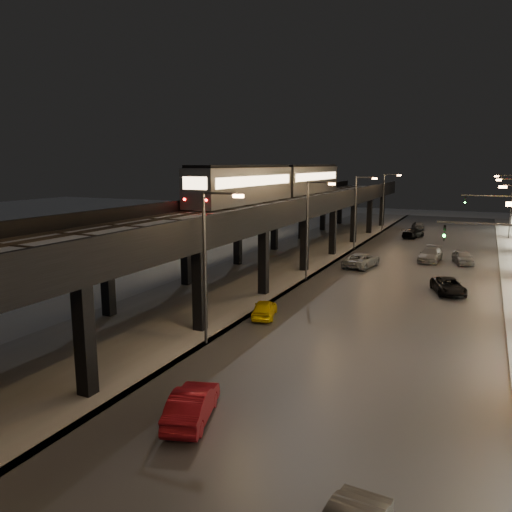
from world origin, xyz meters
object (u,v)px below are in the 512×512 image
at_px(car_taxi, 264,309).
at_px(car_far_white, 418,226).
at_px(car_near_white, 192,406).
at_px(car_mid_dark, 413,233).
at_px(subway_train, 280,181).
at_px(car_mid_silver, 361,260).
at_px(car_onc_dark, 449,287).
at_px(car_onc_white, 430,255).
at_px(car_onc_red, 463,258).

height_order(car_taxi, car_far_white, car_far_white).
bearing_deg(car_near_white, car_mid_dark, -108.17).
height_order(subway_train, car_mid_silver, subway_train).
bearing_deg(car_near_white, car_far_white, -107.58).
xyz_separation_m(car_near_white, car_far_white, (0.68, 67.42, -0.02)).
relative_size(subway_train, car_onc_dark, 8.30).
height_order(car_onc_white, car_onc_red, car_onc_white).
bearing_deg(car_mid_silver, car_mid_dark, -85.95).
distance_m(car_mid_silver, car_onc_red, 11.26).
height_order(car_taxi, car_onc_dark, car_onc_dark).
xyz_separation_m(car_mid_dark, car_onc_white, (4.15, -17.52, 0.06)).
bearing_deg(car_taxi, car_near_white, 86.62).
xyz_separation_m(car_mid_silver, car_onc_dark, (8.92, -7.71, -0.10)).
relative_size(car_mid_silver, car_onc_red, 1.28).
distance_m(car_taxi, car_onc_red, 28.44).
height_order(car_taxi, car_mid_dark, car_mid_dark).
xyz_separation_m(subway_train, car_near_white, (11.86, -38.80, -7.80)).
bearing_deg(subway_train, car_onc_white, 4.16).
bearing_deg(car_near_white, car_mid_silver, -105.64).
relative_size(car_taxi, car_far_white, 0.92).
distance_m(car_onc_white, car_onc_red, 3.27).
bearing_deg(car_onc_red, car_onc_white, 165.88).
xyz_separation_m(car_mid_silver, car_onc_white, (6.13, 6.16, -0.00)).
bearing_deg(car_mid_dark, car_near_white, 101.94).
height_order(car_onc_dark, car_onc_red, car_onc_red).
xyz_separation_m(car_mid_silver, car_far_white, (1.48, 33.53, -0.07)).
relative_size(car_near_white, car_mid_silver, 0.79).
bearing_deg(car_far_white, car_onc_white, 84.01).
distance_m(car_onc_dark, car_onc_white, 14.15).
height_order(car_taxi, car_onc_white, car_onc_white).
distance_m(car_taxi, car_onc_dark, 16.39).
xyz_separation_m(subway_train, car_onc_white, (17.18, 1.25, -7.76)).
relative_size(car_onc_dark, car_onc_red, 1.10).
xyz_separation_m(car_taxi, car_onc_dark, (11.08, 12.08, 0.02)).
distance_m(car_mid_silver, car_onc_white, 8.69).
xyz_separation_m(car_near_white, car_onc_white, (5.32, 40.05, 0.05)).
distance_m(car_onc_dark, car_onc_red, 13.92).
height_order(car_onc_dark, car_onc_white, car_onc_white).
xyz_separation_m(car_mid_silver, car_onc_red, (9.39, 6.20, -0.03)).
relative_size(subway_train, car_near_white, 9.05).
height_order(subway_train, car_onc_dark, subway_train).
bearing_deg(car_onc_white, car_near_white, -93.90).
bearing_deg(car_far_white, subway_train, 50.72).
height_order(subway_train, car_mid_dark, subway_train).
distance_m(car_mid_silver, car_onc_dark, 11.79).
xyz_separation_m(subway_train, car_mid_dark, (13.04, 18.77, -7.81)).
bearing_deg(car_onc_red, car_mid_dark, 98.09).
height_order(subway_train, car_far_white, subway_train).
xyz_separation_m(car_taxi, car_onc_white, (8.28, 25.95, 0.12)).
bearing_deg(car_onc_dark, car_taxi, -150.62).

